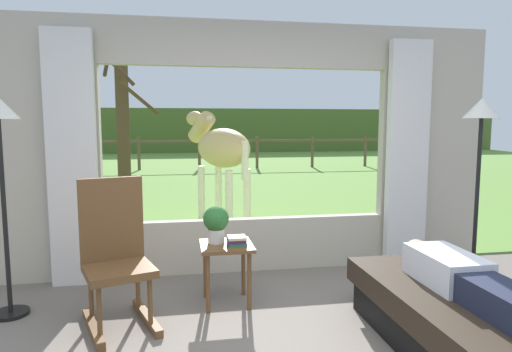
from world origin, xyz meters
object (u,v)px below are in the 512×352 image
Objects in this scene: reclining_person at (464,279)px; pasture_tree at (123,121)px; recliner_sofa at (457,320)px; book_stack at (237,241)px; floor_lamp_right at (480,136)px; horse at (220,149)px; potted_plant at (216,222)px; rocking_chair at (116,253)px; floor_lamp_left at (0,140)px; side_table at (226,255)px.

pasture_tree is at bearing 109.57° from reclining_person.
recliner_sofa is 10.31× the size of book_stack.
floor_lamp_right is 3.92m from horse.
potted_plant is 1.94× the size of book_stack.
rocking_chair reaches higher than potted_plant.
potted_plant is (0.80, 0.27, 0.16)m from rocking_chair.
pasture_tree is at bearing 116.68° from floor_lamp_right.
rocking_chair is at bearing -84.01° from pasture_tree.
pasture_tree reaches higher than potted_plant.
pasture_tree reaches higher than floor_lamp_right.
floor_lamp_left is at bearing 159.67° from reclining_person.
horse is (-1.18, 4.32, 0.94)m from recliner_sofa.
recliner_sofa is 1.19× the size of reclining_person.
floor_lamp_left reaches higher than book_stack.
book_stack is at bearing -34.96° from side_table.
floor_lamp_left is (-0.87, 0.27, 0.87)m from rocking_chair.
recliner_sofa is at bearing -36.59° from side_table.
floor_lamp_left is at bearing 178.03° from side_table.
side_table is 2.00m from floor_lamp_left.
horse is 0.51× the size of pasture_tree.
pasture_tree is (-1.63, 7.71, 0.92)m from potted_plant.
reclining_person is at bearing -40.43° from rocking_chair.
floor_lamp_left is 0.99× the size of floor_lamp_right.
rocking_chair is 8.10m from pasture_tree.
book_stack is 8.10m from pasture_tree.
floor_lamp_left reaches higher than rocking_chair.
floor_lamp_right is (2.33, -0.18, 0.72)m from potted_plant.
recliner_sofa is 0.97× the size of floor_lamp_left.
book_stack is at bearing -35.92° from potted_plant.
floor_lamp_left is at bearing 160.47° from recliner_sofa.
floor_lamp_right is at bearing 51.28° from reclining_person.
rocking_chair is (-2.32, 0.91, 0.02)m from reclining_person.
floor_lamp_right is 0.51× the size of pasture_tree.
side_table is 3.34m from horse.
book_stack is at bearing 178.40° from floor_lamp_right.
rocking_chair is 0.63× the size of horse.
book_stack reaches higher than recliner_sofa.
floor_lamp_right is at bearing -63.32° from pasture_tree.
horse is 4.96m from pasture_tree.
horse is at bearing -66.45° from pasture_tree.
floor_lamp_right reaches higher than rocking_chair.
pasture_tree is (-3.16, 8.89, 1.10)m from reclining_person.
pasture_tree reaches higher than reclining_person.
side_table is 8.05m from pasture_tree.
rocking_chair is at bearing 158.53° from reclining_person.
rocking_chair is at bearing -170.96° from book_stack.
recliner_sofa is 2.50m from rocking_chair.
side_table is at bearing 142.18° from reclining_person.
side_table is 0.29× the size of horse.
horse is (-1.18, 4.37, 0.63)m from reclining_person.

